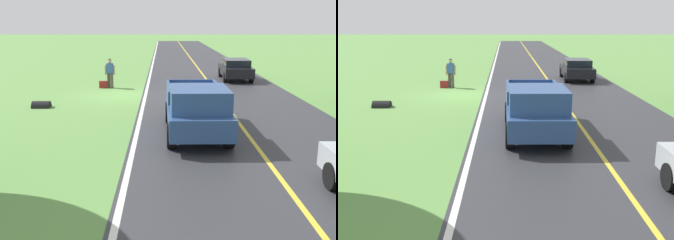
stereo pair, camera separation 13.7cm
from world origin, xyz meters
The scene contains 9 objects.
ground_plane centered at (0.00, 0.00, 0.00)m, with size 200.00×200.00×0.00m, color #609347.
road_surface centered at (-5.18, 0.00, 0.00)m, with size 8.22×120.00×0.00m, color #333338.
lane_edge_line centered at (-1.25, 0.00, 0.01)m, with size 0.16×117.60×0.00m, color silver.
lane_centre_line centered at (-5.18, 0.00, 0.01)m, with size 0.14×117.60×0.00m, color gold.
hitchhiker_walking centered at (0.96, -2.52, 0.98)m, with size 0.62×0.51×1.75m.
suitcase_carried centered at (1.38, -2.44, 0.21)m, with size 0.20×0.46×0.42m, color maroon.
pickup_truck_passing centered at (-3.35, 7.85, 0.97)m, with size 2.13×5.41×1.82m.
sedan_near_oncoming centered at (-7.12, -5.82, 0.75)m, with size 2.02×4.45×1.41m.
drainage_culvert centered at (3.44, 3.13, 0.00)m, with size 0.60×0.60×0.80m, color black.
Camera 2 is at (-2.32, 21.43, 3.90)m, focal length 43.02 mm.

